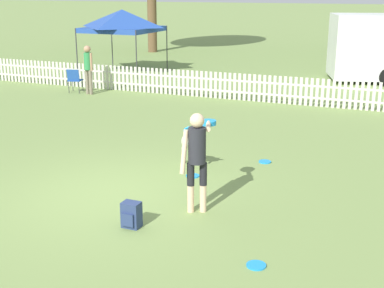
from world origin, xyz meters
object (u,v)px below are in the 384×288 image
Objects in this scene: leaping_dog at (189,141)px; frisbee_midfield at (256,265)px; backpack_on_grass at (131,215)px; handler_person at (198,150)px; spectator_standing at (88,65)px; folding_chair_blue_left at (74,79)px; frisbee_near_dog at (265,162)px; canopy_tent_main at (122,21)px; frisbee_near_handler at (193,176)px.

frisbee_midfield is (2.36, -3.28, -0.56)m from leaping_dog.
leaping_dog is at bearing 95.62° from backpack_on_grass.
spectator_standing reaches higher than handler_person.
handler_person is at bearing 121.36° from folding_chair_blue_left.
leaping_dog is 3.98× the size of frisbee_midfield.
backpack_on_grass reaches higher than frisbee_near_dog.
canopy_tent_main is 1.72× the size of spectator_standing.
leaping_dog is 3.98× the size of frisbee_near_handler.
backpack_on_grass is at bearing 168.76° from frisbee_midfield.
frisbee_near_dog is at bearing 103.96° from frisbee_midfield.
folding_chair_blue_left is at bearing 138.31° from frisbee_near_handler.
canopy_tent_main is at bearing -58.10° from spectator_standing.
canopy_tent_main is (-7.56, 10.56, 1.59)m from leaping_dog.
frisbee_midfield is 0.16× the size of spectator_standing.
leaping_dog is 2.60× the size of backpack_on_grass.
canopy_tent_main is at bearing -80.95° from leaping_dog.
handler_person is 0.58× the size of canopy_tent_main.
spectator_standing is at bearing 106.24° from handler_person.
frisbee_midfield is 0.65× the size of backpack_on_grass.
handler_person is 1.00× the size of spectator_standing.
spectator_standing reaches higher than frisbee_near_dog.
frisbee_near_handler is at bearing -54.55° from canopy_tent_main.
spectator_standing is (0.60, -0.02, 0.50)m from folding_chair_blue_left.
frisbee_near_handler is at bearing 124.66° from folding_chair_blue_left.
handler_person is at bearing -64.44° from frisbee_near_handler.
handler_person reaches higher than backpack_on_grass.
backpack_on_grass reaches higher than frisbee_midfield.
handler_person is 2.21m from frisbee_midfield.
frisbee_near_handler is (0.26, -0.42, -0.56)m from leaping_dog.
spectator_standing is (-7.49, 4.86, 0.98)m from frisbee_near_dog.
frisbee_near_handler is at bearing 89.00° from handler_person.
canopy_tent_main reaches higher than frisbee_midfield.
leaping_dog is 8.95m from folding_chair_blue_left.
frisbee_midfield is 12.52m from spectator_standing.
handler_person is at bearing 90.35° from leaping_dog.
leaping_dog is 3.98× the size of frisbee_near_dog.
canopy_tent_main is (-7.82, 10.98, 2.15)m from frisbee_near_handler.
leaping_dog reaches higher than frisbee_near_dog.
canopy_tent_main is (-8.86, 9.60, 2.15)m from frisbee_near_dog.
frisbee_midfield is (2.10, -2.85, 0.00)m from frisbee_near_handler.
backpack_on_grass is (-2.08, 0.41, 0.18)m from frisbee_midfield.
spectator_standing is (-7.15, 7.72, -0.03)m from handler_person.
backpack_on_grass reaches higher than frisbee_near_handler.
spectator_standing reaches higher than leaping_dog.
spectator_standing is at bearing 126.67° from backpack_on_grass.
frisbee_near_handler is at bearing 126.35° from frisbee_midfield.
frisbee_midfield is 2.12m from backpack_on_grass.
frisbee_near_handler is 1.73m from frisbee_near_dog.
folding_chair_blue_left is (-7.04, 6.27, 0.48)m from frisbee_near_handler.
canopy_tent_main is at bearing 120.30° from backpack_on_grass.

